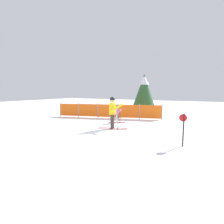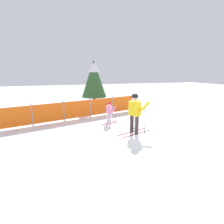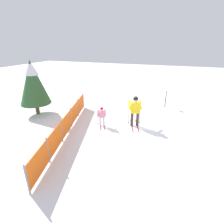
{
  "view_description": "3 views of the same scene",
  "coord_description": "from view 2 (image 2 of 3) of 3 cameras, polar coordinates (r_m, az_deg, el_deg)",
  "views": [
    {
      "loc": [
        4.7,
        -8.15,
        2.11
      ],
      "look_at": [
        -0.48,
        1.25,
        0.8
      ],
      "focal_mm": 28.0,
      "sensor_mm": 36.0,
      "label": 1
    },
    {
      "loc": [
        -3.04,
        -6.55,
        2.69
      ],
      "look_at": [
        -0.57,
        1.34,
        0.77
      ],
      "focal_mm": 28.0,
      "sensor_mm": 36.0,
      "label": 2
    },
    {
      "loc": [
        -8.94,
        -1.66,
        4.54
      ],
      "look_at": [
        -0.38,
        1.43,
        0.89
      ],
      "focal_mm": 28.0,
      "sensor_mm": 36.0,
      "label": 3
    }
  ],
  "objects": [
    {
      "name": "ground_plane",
      "position": [
        7.71,
        7.08,
        -7.42
      ],
      "size": [
        60.0,
        60.0,
        0.0
      ],
      "primitive_type": "plane",
      "color": "white"
    },
    {
      "name": "safety_fence",
      "position": [
        10.19,
        -11.21,
        0.89
      ],
      "size": [
        7.78,
        2.29,
        1.16
      ],
      "rotation": [
        0.0,
        0.0,
        0.28
      ],
      "color": "gray",
      "rests_on": "ground_plane"
    },
    {
      "name": "skier_adult",
      "position": [
        7.67,
        7.56,
        0.78
      ],
      "size": [
        1.71,
        0.99,
        1.78
      ],
      "rotation": [
        0.0,
        0.0,
        0.34
      ],
      "color": "maroon",
      "rests_on": "ground_plane"
    },
    {
      "name": "skier_child",
      "position": [
        9.15,
        -0.85,
        0.37
      ],
      "size": [
        1.08,
        0.71,
        1.16
      ],
      "rotation": [
        0.0,
        0.0,
        0.47
      ],
      "color": "maroon",
      "rests_on": "ground_plane"
    },
    {
      "name": "conifer_far",
      "position": [
        13.64,
        -5.95,
        10.96
      ],
      "size": [
        1.91,
        1.91,
        3.55
      ],
      "color": "#4C3823",
      "rests_on": "ground_plane"
    }
  ]
}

